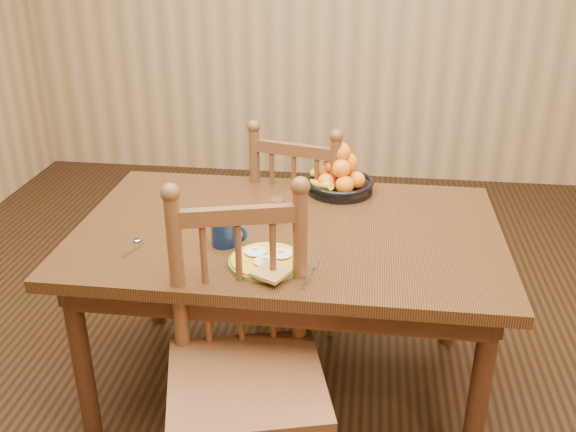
# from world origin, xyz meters

# --- Properties ---
(room) EXTENTS (4.52, 5.02, 2.72)m
(room) POSITION_xyz_m (0.00, 0.00, 1.35)
(room) COLOR black
(room) RESTS_ON ground
(dining_table) EXTENTS (1.60, 1.00, 0.75)m
(dining_table) POSITION_xyz_m (0.00, 0.00, 0.67)
(dining_table) COLOR black
(dining_table) RESTS_ON ground
(chair_far) EXTENTS (0.54, 0.53, 1.00)m
(chair_far) POSITION_xyz_m (0.01, 0.56, 0.49)
(chair_far) COLOR #533418
(chair_far) RESTS_ON ground
(chair_near) EXTENTS (0.59, 0.57, 1.07)m
(chair_near) POSITION_xyz_m (-0.07, -0.56, 0.52)
(chair_near) COLOR #533418
(chair_near) RESTS_ON ground
(breakfast_plate) EXTENTS (0.26, 0.31, 0.04)m
(breakfast_plate) POSITION_xyz_m (-0.03, -0.28, 0.76)
(breakfast_plate) COLOR #59601E
(breakfast_plate) RESTS_ON dining_table
(fork) EXTENTS (0.04, 0.18, 0.00)m
(fork) POSITION_xyz_m (0.12, -0.33, 0.75)
(fork) COLOR silver
(fork) RESTS_ON dining_table
(spoon) EXTENTS (0.06, 0.16, 0.01)m
(spoon) POSITION_xyz_m (-0.53, -0.20, 0.75)
(spoon) COLOR silver
(spoon) RESTS_ON dining_table
(coffee_mug) EXTENTS (0.13, 0.09, 0.10)m
(coffee_mug) POSITION_xyz_m (-0.21, -0.16, 0.80)
(coffee_mug) COLOR #0A1A3A
(coffee_mug) RESTS_ON dining_table
(juice_glass) EXTENTS (0.06, 0.06, 0.09)m
(juice_glass) POSITION_xyz_m (-0.05, 0.06, 0.79)
(juice_glass) COLOR silver
(juice_glass) RESTS_ON dining_table
(fruit_bowl) EXTENTS (0.29, 0.29, 0.22)m
(fruit_bowl) POSITION_xyz_m (0.17, 0.38, 0.82)
(fruit_bowl) COLOR black
(fruit_bowl) RESTS_ON dining_table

